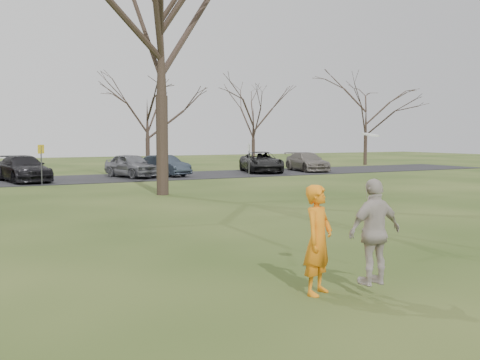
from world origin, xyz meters
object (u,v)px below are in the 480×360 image
car_3 (23,169)px  catching_play (375,232)px  car_7 (307,162)px  car_6 (261,162)px  big_tree (161,28)px  car_4 (131,165)px  player_defender (318,240)px  car_5 (164,166)px

car_3 → catching_play: size_ratio=2.07×
car_7 → car_6: bearing=-177.0°
car_7 → big_tree: bearing=-136.9°
car_4 → car_7: 12.74m
catching_play → big_tree: (2.00, 15.48, 5.97)m
big_tree → player_defender: bearing=-100.1°
car_6 → car_7: car_6 is taller
car_4 → big_tree: 11.78m
big_tree → car_3: bearing=116.0°
car_7 → big_tree: big_tree is taller
car_4 → car_5: car_4 is taller
car_3 → catching_play: 25.11m
player_defender → car_4: bearing=50.9°
player_defender → big_tree: 16.36m
player_defender → car_6: bearing=32.4°
catching_play → car_3: bearing=96.0°
car_3 → car_5: (8.25, 0.51, -0.06)m
car_4 → catching_play: 25.60m
car_3 → car_4: size_ratio=1.16×
car_4 → catching_play: catching_play is taller
player_defender → car_5: (6.29, 24.94, -0.18)m
car_4 → car_6: size_ratio=0.83×
player_defender → car_4: (4.15, 24.81, -0.11)m
car_3 → car_6: bearing=-8.7°
car_4 → big_tree: big_tree is taller
car_4 → car_5: 2.14m
player_defender → car_6: (13.32, 25.08, -0.12)m
car_7 → catching_play: catching_play is taller
big_tree → car_5: bearing=70.1°
car_6 → car_7: (3.56, -0.35, -0.04)m
catching_play → player_defender: bearing=140.4°
player_defender → car_7: 29.95m
catching_play → big_tree: big_tree is taller
car_3 → car_7: car_3 is taller
car_3 → car_4: car_4 is taller
big_tree → catching_play: bearing=-97.4°
car_5 → big_tree: big_tree is taller
car_5 → car_6: car_6 is taller
car_5 → car_3: bearing=166.7°
car_3 → car_4: bearing=-7.6°
car_7 → car_4: bearing=-171.8°
player_defender → catching_play: bearing=-69.2°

